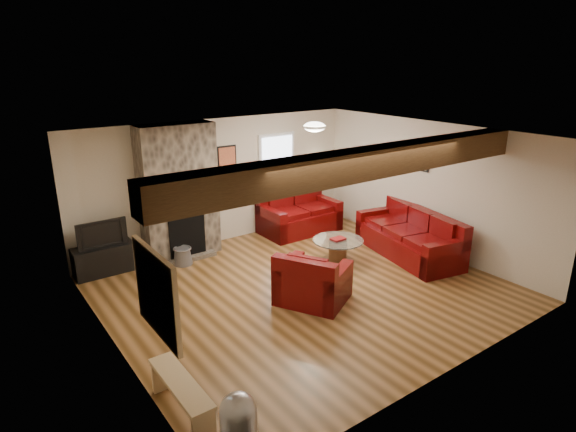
{
  "coord_description": "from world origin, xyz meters",
  "views": [
    {
      "loc": [
        -4.38,
        -5.61,
        3.61
      ],
      "look_at": [
        -0.03,
        0.4,
        1.16
      ],
      "focal_mm": 30.0,
      "sensor_mm": 36.0,
      "label": 1
    }
  ],
  "objects_px": {
    "tv_cabinet": "(104,259)",
    "armchair_red": "(313,276)",
    "coffee_table": "(338,251)",
    "floor_lamp": "(320,165)",
    "loveseat": "(300,212)",
    "television": "(101,233)",
    "sofa_three": "(408,234)"
  },
  "relations": [
    {
      "from": "floor_lamp",
      "to": "coffee_table",
      "type": "bearing_deg",
      "value": -121.35
    },
    {
      "from": "loveseat",
      "to": "coffee_table",
      "type": "relative_size",
      "value": 1.8
    },
    {
      "from": "loveseat",
      "to": "armchair_red",
      "type": "bearing_deg",
      "value": -122.79
    },
    {
      "from": "armchair_red",
      "to": "coffee_table",
      "type": "xyz_separation_m",
      "value": [
        1.28,
        0.86,
        -0.18
      ]
    },
    {
      "from": "loveseat",
      "to": "coffee_table",
      "type": "bearing_deg",
      "value": -103.76
    },
    {
      "from": "loveseat",
      "to": "floor_lamp",
      "type": "bearing_deg",
      "value": 22.05
    },
    {
      "from": "loveseat",
      "to": "coffee_table",
      "type": "xyz_separation_m",
      "value": [
        -0.45,
        -1.75,
        -0.22
      ]
    },
    {
      "from": "coffee_table",
      "to": "television",
      "type": "relative_size",
      "value": 1.11
    },
    {
      "from": "sofa_three",
      "to": "coffee_table",
      "type": "distance_m",
      "value": 1.43
    },
    {
      "from": "coffee_table",
      "to": "tv_cabinet",
      "type": "xyz_separation_m",
      "value": [
        -3.61,
        2.05,
        0.03
      ]
    },
    {
      "from": "loveseat",
      "to": "tv_cabinet",
      "type": "bearing_deg",
      "value": 176.36
    },
    {
      "from": "tv_cabinet",
      "to": "television",
      "type": "height_order",
      "value": "television"
    },
    {
      "from": "television",
      "to": "floor_lamp",
      "type": "distance_m",
      "value": 4.9
    },
    {
      "from": "television",
      "to": "floor_lamp",
      "type": "relative_size",
      "value": 0.55
    },
    {
      "from": "armchair_red",
      "to": "tv_cabinet",
      "type": "bearing_deg",
      "value": 9.68
    },
    {
      "from": "tv_cabinet",
      "to": "floor_lamp",
      "type": "relative_size",
      "value": 0.67
    },
    {
      "from": "television",
      "to": "floor_lamp",
      "type": "bearing_deg",
      "value": 0.24
    },
    {
      "from": "tv_cabinet",
      "to": "television",
      "type": "xyz_separation_m",
      "value": [
        0.0,
        0.0,
        0.5
      ]
    },
    {
      "from": "television",
      "to": "armchair_red",
      "type": "bearing_deg",
      "value": -51.36
    },
    {
      "from": "armchair_red",
      "to": "coffee_table",
      "type": "distance_m",
      "value": 1.55
    },
    {
      "from": "armchair_red",
      "to": "tv_cabinet",
      "type": "relative_size",
      "value": 0.98
    },
    {
      "from": "coffee_table",
      "to": "tv_cabinet",
      "type": "height_order",
      "value": "tv_cabinet"
    },
    {
      "from": "loveseat",
      "to": "coffee_table",
      "type": "height_order",
      "value": "loveseat"
    },
    {
      "from": "tv_cabinet",
      "to": "armchair_red",
      "type": "bearing_deg",
      "value": -51.36
    },
    {
      "from": "armchair_red",
      "to": "coffee_table",
      "type": "relative_size",
      "value": 1.09
    },
    {
      "from": "coffee_table",
      "to": "floor_lamp",
      "type": "distance_m",
      "value": 2.65
    },
    {
      "from": "coffee_table",
      "to": "armchair_red",
      "type": "bearing_deg",
      "value": -145.87
    },
    {
      "from": "sofa_three",
      "to": "coffee_table",
      "type": "xyz_separation_m",
      "value": [
        -1.32,
        0.51,
        -0.21
      ]
    },
    {
      "from": "tv_cabinet",
      "to": "television",
      "type": "relative_size",
      "value": 1.22
    },
    {
      "from": "armchair_red",
      "to": "tv_cabinet",
      "type": "height_order",
      "value": "armchair_red"
    },
    {
      "from": "armchair_red",
      "to": "loveseat",
      "type": "bearing_deg",
      "value": -62.34
    },
    {
      "from": "tv_cabinet",
      "to": "floor_lamp",
      "type": "xyz_separation_m",
      "value": [
        4.87,
        0.02,
        1.05
      ]
    }
  ]
}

